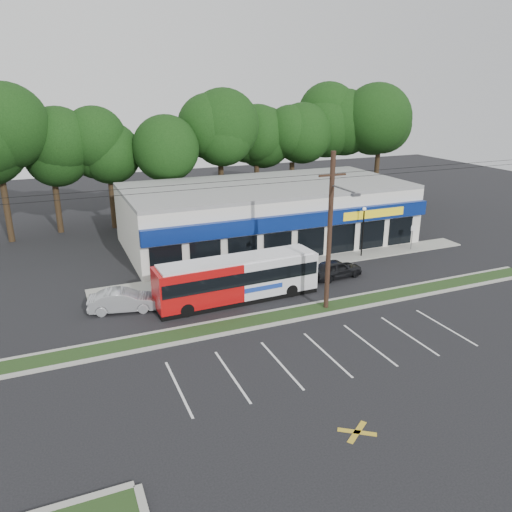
{
  "coord_description": "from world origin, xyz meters",
  "views": [
    {
      "loc": [
        -12.54,
        -24.14,
        13.55
      ],
      "look_at": [
        -0.18,
        5.0,
        2.74
      ],
      "focal_mm": 35.0,
      "sensor_mm": 36.0,
      "label": 1
    }
  ],
  "objects": [
    {
      "name": "car_dark",
      "position": [
        6.46,
        5.5,
        0.7
      ],
      "size": [
        4.23,
        2.02,
        1.4
      ],
      "primitive_type": "imported",
      "rotation": [
        0.0,
        0.0,
        1.66
      ],
      "color": "black",
      "rests_on": "ground"
    },
    {
      "name": "sidewalk",
      "position": [
        5.0,
        9.0,
        0.05
      ],
      "size": [
        32.0,
        2.2,
        0.1
      ],
      "primitive_type": "cube",
      "color": "#9E9E93",
      "rests_on": "ground"
    },
    {
      "name": "pedestrian_b",
      "position": [
        2.0,
        7.97,
        0.79
      ],
      "size": [
        0.83,
        0.68,
        1.57
      ],
      "primitive_type": "imported",
      "rotation": [
        0.0,
        0.0,
        3.03
      ],
      "color": "beige",
      "rests_on": "ground"
    },
    {
      "name": "tree_line",
      "position": [
        4.0,
        26.0,
        8.42
      ],
      "size": [
        46.76,
        6.76,
        11.83
      ],
      "color": "black",
      "rests_on": "ground"
    },
    {
      "name": "ground",
      "position": [
        0.0,
        0.0,
        0.0
      ],
      "size": [
        120.0,
        120.0,
        0.0
      ],
      "primitive_type": "plane",
      "color": "black",
      "rests_on": "ground"
    },
    {
      "name": "grass_strip",
      "position": [
        0.0,
        1.0,
        0.06
      ],
      "size": [
        40.0,
        1.6,
        0.12
      ],
      "primitive_type": "cube",
      "color": "#1F3315",
      "rests_on": "ground"
    },
    {
      "name": "utility_pole",
      "position": [
        2.83,
        0.93,
        5.41
      ],
      "size": [
        50.0,
        2.77,
        10.0
      ],
      "color": "black",
      "rests_on": "ground"
    },
    {
      "name": "curb_south",
      "position": [
        0.0,
        0.15,
        0.07
      ],
      "size": [
        40.0,
        0.25,
        0.14
      ],
      "primitive_type": "cube",
      "color": "#9E9E93",
      "rests_on": "ground"
    },
    {
      "name": "pedestrian_a",
      "position": [
        3.32,
        8.5,
        0.88
      ],
      "size": [
        0.76,
        0.67,
        1.76
      ],
      "primitive_type": "imported",
      "rotation": [
        0.0,
        0.0,
        3.63
      ],
      "color": "silver",
      "rests_on": "ground"
    },
    {
      "name": "sign_post",
      "position": [
        16.0,
        8.57,
        1.56
      ],
      "size": [
        0.45,
        0.1,
        2.23
      ],
      "color": "#59595E",
      "rests_on": "ground"
    },
    {
      "name": "car_silver",
      "position": [
        -9.0,
        5.74,
        0.71
      ],
      "size": [
        4.51,
        2.36,
        1.42
      ],
      "primitive_type": "imported",
      "rotation": [
        0.0,
        0.0,
        1.36
      ],
      "color": "#A4A7AC",
      "rests_on": "ground"
    },
    {
      "name": "curb_north",
      "position": [
        0.0,
        1.85,
        0.07
      ],
      "size": [
        40.0,
        0.25,
        0.14
      ],
      "primitive_type": "cube",
      "color": "#9E9E93",
      "rests_on": "ground"
    },
    {
      "name": "lamp_post",
      "position": [
        11.0,
        8.8,
        2.67
      ],
      "size": [
        0.3,
        0.3,
        4.25
      ],
      "color": "black",
      "rests_on": "ground"
    },
    {
      "name": "strip_mall",
      "position": [
        5.5,
        15.91,
        2.65
      ],
      "size": [
        25.0,
        12.55,
        5.3
      ],
      "color": "silver",
      "rests_on": "ground"
    },
    {
      "name": "metrobus",
      "position": [
        -1.71,
        4.5,
        1.57
      ],
      "size": [
        11.09,
        2.73,
        2.96
      ],
      "rotation": [
        0.0,
        0.0,
        0.04
      ],
      "color": "#B50D0E",
      "rests_on": "ground"
    }
  ]
}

